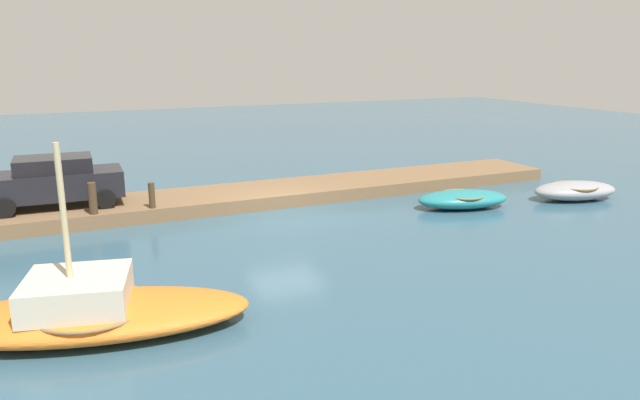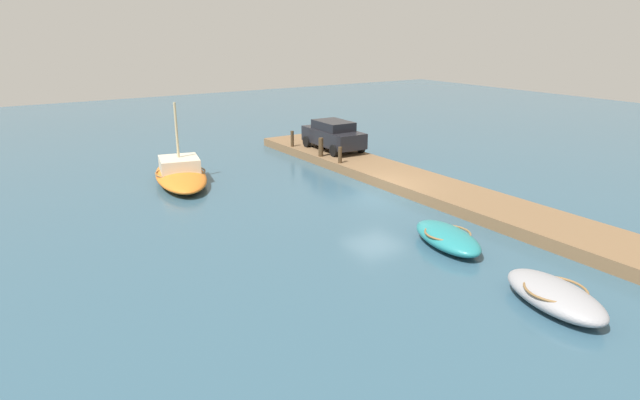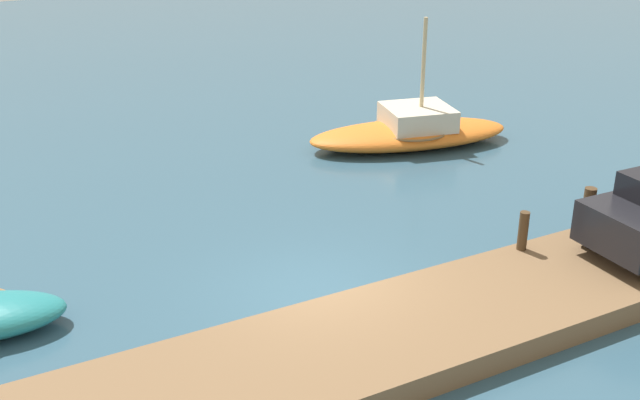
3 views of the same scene
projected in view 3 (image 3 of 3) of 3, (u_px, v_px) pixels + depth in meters
name	position (u px, v px, depth m)	size (l,w,h in m)	color
ground_plane	(318.00, 296.00, 15.54)	(84.00, 84.00, 0.00)	#33566B
dock_platform	(379.00, 342.00, 13.61)	(24.89, 2.96, 0.47)	brown
sailboat_orange	(411.00, 131.00, 23.76)	(6.64, 3.68, 3.87)	orange
mooring_post_west	(523.00, 231.00, 16.22)	(0.20, 0.20, 0.85)	#47331E
mooring_post_mid_west	(588.00, 210.00, 16.99)	(0.26, 0.26, 1.02)	#47331E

